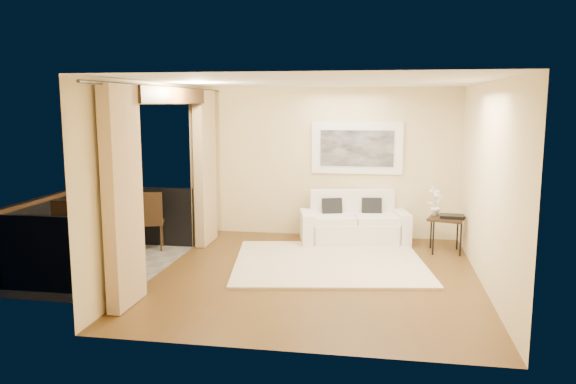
% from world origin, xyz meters
% --- Properties ---
extents(floor, '(5.00, 5.00, 0.00)m').
position_xyz_m(floor, '(0.00, 0.00, 0.00)').
color(floor, brown).
rests_on(floor, ground).
extents(room_shell, '(5.00, 6.40, 5.00)m').
position_xyz_m(room_shell, '(-2.13, 0.00, 2.52)').
color(room_shell, white).
rests_on(room_shell, ground).
extents(balcony, '(1.81, 2.60, 1.17)m').
position_xyz_m(balcony, '(-3.31, 0.00, 0.18)').
color(balcony, '#605B56').
rests_on(balcony, ground).
extents(curtains, '(0.16, 4.80, 2.64)m').
position_xyz_m(curtains, '(-2.11, 0.00, 1.34)').
color(curtains, tan).
rests_on(curtains, ground).
extents(artwork, '(1.62, 0.07, 0.92)m').
position_xyz_m(artwork, '(0.42, 2.46, 1.62)').
color(artwork, white).
rests_on(artwork, room_shell).
extents(rug, '(3.20, 2.89, 0.04)m').
position_xyz_m(rug, '(0.12, 0.63, 0.02)').
color(rug, beige).
rests_on(rug, floor).
extents(sofa, '(1.97, 1.16, 0.89)m').
position_xyz_m(sofa, '(0.41, 2.09, 0.31)').
color(sofa, white).
rests_on(sofa, floor).
extents(side_table, '(0.66, 0.66, 0.58)m').
position_xyz_m(side_table, '(1.93, 1.61, 0.52)').
color(side_table, black).
rests_on(side_table, floor).
extents(tray, '(0.40, 0.31, 0.05)m').
position_xyz_m(tray, '(2.02, 1.59, 0.61)').
color(tray, black).
rests_on(tray, side_table).
extents(orchid, '(0.31, 0.31, 0.50)m').
position_xyz_m(orchid, '(1.76, 1.71, 0.83)').
color(orchid, white).
rests_on(orchid, side_table).
extents(bistro_table, '(0.69, 0.69, 0.68)m').
position_xyz_m(bistro_table, '(-3.16, -0.21, 0.60)').
color(bistro_table, black).
rests_on(bistro_table, balcony).
extents(balcony_chair_far, '(0.54, 0.54, 0.99)m').
position_xyz_m(balcony_chair_far, '(-2.87, 0.90, 0.57)').
color(balcony_chair_far, black).
rests_on(balcony_chair_far, balcony).
extents(balcony_chair_near, '(0.57, 0.57, 1.07)m').
position_xyz_m(balcony_chair_near, '(-3.44, -0.58, 0.62)').
color(balcony_chair_near, black).
rests_on(balcony_chair_near, balcony).
extents(ice_bucket, '(0.18, 0.18, 0.20)m').
position_xyz_m(ice_bucket, '(-3.33, -0.12, 0.78)').
color(ice_bucket, silver).
rests_on(ice_bucket, bistro_table).
extents(candle, '(0.06, 0.06, 0.07)m').
position_xyz_m(candle, '(-3.09, -0.10, 0.72)').
color(candle, red).
rests_on(candle, bistro_table).
extents(vase, '(0.04, 0.04, 0.18)m').
position_xyz_m(vase, '(-3.22, -0.39, 0.77)').
color(vase, silver).
rests_on(vase, bistro_table).
extents(glass_a, '(0.06, 0.06, 0.12)m').
position_xyz_m(glass_a, '(-3.04, -0.28, 0.74)').
color(glass_a, white).
rests_on(glass_a, bistro_table).
extents(glass_b, '(0.06, 0.06, 0.12)m').
position_xyz_m(glass_b, '(-3.00, -0.20, 0.74)').
color(glass_b, white).
rests_on(glass_b, bistro_table).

